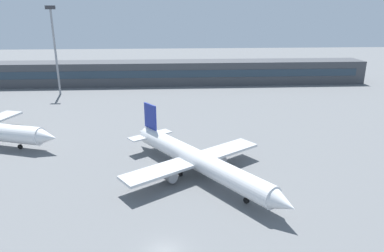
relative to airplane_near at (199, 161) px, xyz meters
name	(u,v)px	position (x,y,z in m)	size (l,w,h in m)	color
ground_plane	(166,139)	(-5.89, 19.71, -3.07)	(400.00, 400.00, 0.00)	slate
terminal_building	(167,73)	(-5.89, 83.52, 1.43)	(157.23, 12.13, 9.00)	#3F4247
airplane_near	(199,161)	(0.00, 0.00, 0.00)	(26.65, 35.21, 10.08)	silver
floodlight_tower_west	(55,45)	(-43.51, 67.52, 13.85)	(3.20, 0.80, 29.69)	gray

